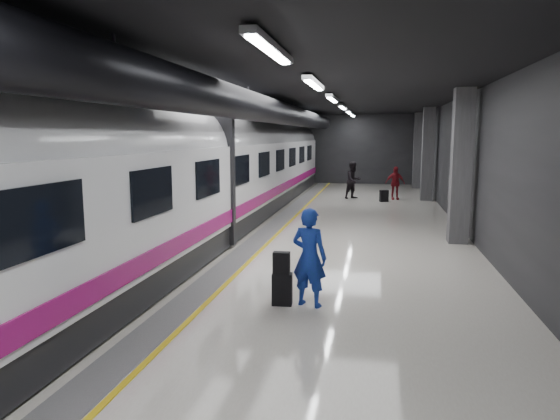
{
  "coord_description": "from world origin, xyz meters",
  "views": [
    {
      "loc": [
        2.15,
        -13.27,
        3.15
      ],
      "look_at": [
        -0.07,
        -1.86,
        1.41
      ],
      "focal_mm": 32.0,
      "sensor_mm": 36.0,
      "label": 1
    }
  ],
  "objects": [
    {
      "name": "suitcase_main",
      "position": [
        0.47,
        -4.42,
        0.3
      ],
      "size": [
        0.39,
        0.26,
        0.61
      ],
      "primitive_type": "cube",
      "rotation": [
        0.0,
        0.0,
        0.08
      ],
      "color": "black",
      "rests_on": "ground"
    },
    {
      "name": "train",
      "position": [
        -3.25,
        -0.0,
        2.07
      ],
      "size": [
        3.05,
        38.0,
        4.05
      ],
      "color": "black",
      "rests_on": "ground"
    },
    {
      "name": "shoulder_bag",
      "position": [
        0.46,
        -4.45,
        0.81
      ],
      "size": [
        0.32,
        0.18,
        0.41
      ],
      "primitive_type": "cube",
      "rotation": [
        0.0,
        0.0,
        0.03
      ],
      "color": "black",
      "rests_on": "suitcase_main"
    },
    {
      "name": "ground",
      "position": [
        0.0,
        0.0,
        0.0
      ],
      "size": [
        40.0,
        40.0,
        0.0
      ],
      "primitive_type": "plane",
      "color": "silver",
      "rests_on": "ground"
    },
    {
      "name": "traveler_main",
      "position": [
        0.97,
        -4.37,
        0.93
      ],
      "size": [
        0.77,
        0.61,
        1.85
      ],
      "primitive_type": "imported",
      "rotation": [
        0.0,
        0.0,
        2.86
      ],
      "color": "#1625AB",
      "rests_on": "ground"
    },
    {
      "name": "suitcase_far",
      "position": [
        2.51,
        10.98,
        0.28
      ],
      "size": [
        0.45,
        0.37,
        0.56
      ],
      "primitive_type": "cube",
      "rotation": [
        0.0,
        0.0,
        0.39
      ],
      "color": "black",
      "rests_on": "ground"
    },
    {
      "name": "traveler_far_a",
      "position": [
        1.0,
        11.94,
        0.93
      ],
      "size": [
        1.14,
        1.12,
        1.85
      ],
      "primitive_type": "imported",
      "rotation": [
        0.0,
        0.0,
        0.73
      ],
      "color": "black",
      "rests_on": "ground"
    },
    {
      "name": "platform_hall",
      "position": [
        -0.29,
        0.96,
        3.54
      ],
      "size": [
        10.02,
        40.02,
        4.51
      ],
      "color": "black",
      "rests_on": "ground"
    },
    {
      "name": "traveler_far_b",
      "position": [
        3.05,
        11.98,
        0.82
      ],
      "size": [
        1.02,
        0.59,
        1.64
      ],
      "primitive_type": "imported",
      "rotation": [
        0.0,
        0.0,
        0.21
      ],
      "color": "maroon",
      "rests_on": "ground"
    }
  ]
}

